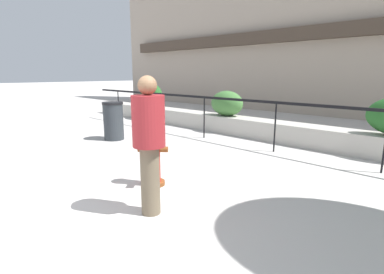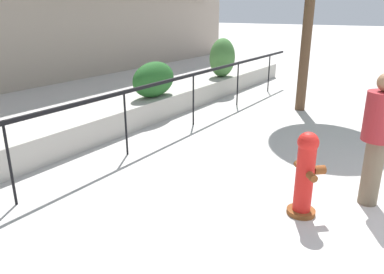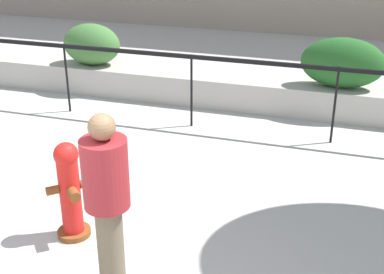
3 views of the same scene
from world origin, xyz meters
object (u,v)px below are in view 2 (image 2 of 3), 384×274
Objects in this scene: hedge_bush_3 at (222,58)px; fire_hydrant at (305,174)px; hedge_bush_2 at (154,79)px; pedestrian at (379,132)px.

fire_hydrant is at bearing -143.10° from hedge_bush_3.
hedge_bush_3 is (3.26, 0.00, 0.16)m from hedge_bush_2.
pedestrian reaches higher than hedge_bush_2.
hedge_bush_3 is at bearing 36.90° from fire_hydrant.
pedestrian is at bearing -109.25° from hedge_bush_2.
fire_hydrant is (-5.75, -4.32, -0.52)m from hedge_bush_3.
fire_hydrant is (-2.49, -4.32, -0.35)m from hedge_bush_2.
hedge_bush_2 is 0.76× the size of pedestrian.
hedge_bush_2 is 1.22× the size of fire_hydrant.
hedge_bush_2 reaches higher than fire_hydrant.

